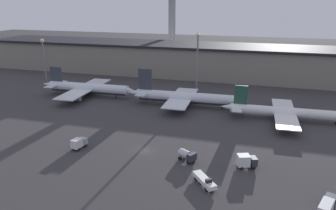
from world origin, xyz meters
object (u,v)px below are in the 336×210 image
Objects in this scene: service_vehicle_2 at (204,180)px; control_tower at (172,17)px; service_vehicle_0 at (187,155)px; service_vehicle_1 at (79,143)px; service_vehicle_3 at (327,207)px; airplane_1 at (185,98)px; service_vehicle_4 at (246,161)px; airplane_0 at (87,88)px; airplane_2 at (289,113)px.

control_tower is (-46.40, 139.28, 27.26)m from service_vehicle_2.
service_vehicle_1 is at bearing -147.07° from service_vehicle_0.
control_tower reaches higher than service_vehicle_3.
service_vehicle_0 is at bearing -77.60° from airplane_1.
service_vehicle_3 is at bearing 41.56° from service_vehicle_2.
airplane_1 reaches higher than service_vehicle_2.
airplane_0 is at bearing 126.93° from service_vehicle_4.
service_vehicle_0 is 0.98× the size of service_vehicle_4.
service_vehicle_2 is 0.90× the size of service_vehicle_3.
airplane_1 is 70.62m from service_vehicle_3.
airplane_2 reaches higher than service_vehicle_4.
control_tower is (-10.00, 130.52, 26.76)m from service_vehicle_1.
airplane_1 reaches higher than airplane_2.
service_vehicle_1 is at bearing -65.02° from airplane_0.
airplane_2 reaches higher than service_vehicle_1.
airplane_2 is 68.68m from service_vehicle_1.
control_tower is at bearing 106.97° from airplane_1.
service_vehicle_3 is (4.01, -51.63, -1.07)m from airplane_2.
airplane_1 reaches higher than service_vehicle_3.
service_vehicle_0 reaches higher than service_vehicle_2.
airplane_1 reaches higher than service_vehicle_4.
airplane_0 is at bearing 36.84° from service_vehicle_1.
service_vehicle_0 is 14.57m from service_vehicle_4.
service_vehicle_4 is at bearing 102.75° from service_vehicle_2.
airplane_0 reaches higher than airplane_2.
airplane_2 is 51.89m from service_vehicle_2.
airplane_2 is (80.01, -7.60, -0.56)m from airplane_0.
service_vehicle_4 is at bearing -60.98° from airplane_1.
airplane_0 is at bearing 75.92° from service_vehicle_3.
service_vehicle_1 is (-30.10, -1.32, 0.11)m from service_vehicle_0.
service_vehicle_4 reaches higher than service_vehicle_0.
service_vehicle_1 is (23.53, -46.66, -1.74)m from airplane_0.
control_tower is (-40.10, 129.20, 26.87)m from service_vehicle_0.
airplane_2 is at bearing 25.54° from service_vehicle_3.
service_vehicle_0 is 0.10× the size of control_tower.
control_tower reaches higher than airplane_0.
airplane_0 is 8.69× the size of service_vehicle_1.
airplane_0 is 88.56m from control_tower.
service_vehicle_1 is 0.69× the size of service_vehicle_2.
airplane_2 is 51.79m from service_vehicle_3.
service_vehicle_2 is 24.40m from service_vehicle_3.
service_vehicle_1 is 0.62× the size of service_vehicle_3.
service_vehicle_1 is (-19.15, -44.66, -1.77)m from airplane_1.
service_vehicle_4 is at bearing -66.98° from control_tower.
airplane_0 reaches higher than service_vehicle_1.
airplane_1 reaches higher than service_vehicle_1.
airplane_0 is at bearing -172.20° from service_vehicle_2.
service_vehicle_4 is (44.65, 1.88, 0.17)m from service_vehicle_1.
service_vehicle_1 is 37.44m from service_vehicle_2.
airplane_2 is at bearing 52.58° from service_vehicle_4.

